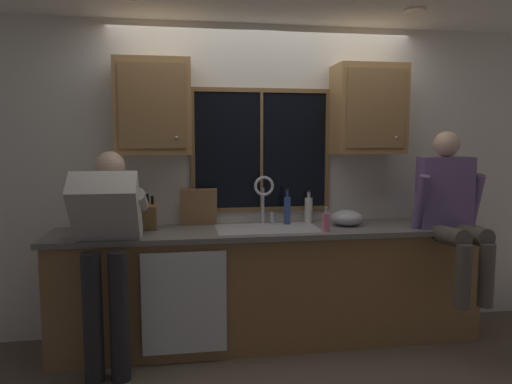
{
  "coord_description": "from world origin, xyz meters",
  "views": [
    {
      "loc": [
        -0.69,
        -3.91,
        1.61
      ],
      "look_at": [
        -0.11,
        -0.3,
        1.21
      ],
      "focal_mm": 33.25,
      "sensor_mm": 36.0,
      "label": 1
    }
  ],
  "objects_px": {
    "cutting_board": "(198,207)",
    "person_standing": "(107,237)",
    "soap_dispenser": "(326,222)",
    "knife_block": "(148,216)",
    "bottle_green_glass": "(287,210)",
    "person_sitting_on_counter": "(451,206)",
    "bottle_tall_clear": "(308,209)",
    "mixing_bowl": "(347,218)"
  },
  "relations": [
    {
      "from": "person_standing",
      "to": "cutting_board",
      "type": "distance_m",
      "value": 0.83
    },
    {
      "from": "soap_dispenser",
      "to": "bottle_tall_clear",
      "type": "distance_m",
      "value": 0.43
    },
    {
      "from": "bottle_tall_clear",
      "to": "mixing_bowl",
      "type": "bearing_deg",
      "value": -35.68
    },
    {
      "from": "person_sitting_on_counter",
      "to": "knife_block",
      "type": "height_order",
      "value": "person_sitting_on_counter"
    },
    {
      "from": "soap_dispenser",
      "to": "bottle_tall_clear",
      "type": "height_order",
      "value": "bottle_tall_clear"
    },
    {
      "from": "bottle_green_glass",
      "to": "soap_dispenser",
      "type": "bearing_deg",
      "value": -57.93
    },
    {
      "from": "person_standing",
      "to": "soap_dispenser",
      "type": "relative_size",
      "value": 7.93
    },
    {
      "from": "bottle_tall_clear",
      "to": "person_sitting_on_counter",
      "type": "bearing_deg",
      "value": -26.97
    },
    {
      "from": "bottle_green_glass",
      "to": "mixing_bowl",
      "type": "bearing_deg",
      "value": -14.61
    },
    {
      "from": "knife_block",
      "to": "bottle_green_glass",
      "type": "distance_m",
      "value": 1.12
    },
    {
      "from": "person_standing",
      "to": "soap_dispenser",
      "type": "distance_m",
      "value": 1.59
    },
    {
      "from": "person_standing",
      "to": "person_sitting_on_counter",
      "type": "xyz_separation_m",
      "value": [
        2.56,
        0.03,
        0.15
      ]
    },
    {
      "from": "person_standing",
      "to": "person_sitting_on_counter",
      "type": "bearing_deg",
      "value": 0.64
    },
    {
      "from": "person_sitting_on_counter",
      "to": "bottle_green_glass",
      "type": "height_order",
      "value": "person_sitting_on_counter"
    },
    {
      "from": "knife_block",
      "to": "bottle_green_glass",
      "type": "height_order",
      "value": "knife_block"
    },
    {
      "from": "cutting_board",
      "to": "bottle_tall_clear",
      "type": "xyz_separation_m",
      "value": [
        0.93,
        0.02,
        -0.04
      ]
    },
    {
      "from": "knife_block",
      "to": "bottle_green_glass",
      "type": "xyz_separation_m",
      "value": [
        1.11,
        0.1,
        0.01
      ]
    },
    {
      "from": "person_standing",
      "to": "knife_block",
      "type": "xyz_separation_m",
      "value": [
        0.25,
        0.37,
        0.08
      ]
    },
    {
      "from": "mixing_bowl",
      "to": "knife_block",
      "type": "bearing_deg",
      "value": 179.01
    },
    {
      "from": "person_sitting_on_counter",
      "to": "knife_block",
      "type": "relative_size",
      "value": 3.92
    },
    {
      "from": "soap_dispenser",
      "to": "knife_block",
      "type": "bearing_deg",
      "value": 169.12
    },
    {
      "from": "bottle_tall_clear",
      "to": "bottle_green_glass",
      "type": "bearing_deg",
      "value": -160.27
    },
    {
      "from": "cutting_board",
      "to": "bottle_tall_clear",
      "type": "height_order",
      "value": "cutting_board"
    },
    {
      "from": "cutting_board",
      "to": "soap_dispenser",
      "type": "distance_m",
      "value": 1.03
    },
    {
      "from": "person_sitting_on_counter",
      "to": "cutting_board",
      "type": "bearing_deg",
      "value": 165.74
    },
    {
      "from": "person_standing",
      "to": "bottle_green_glass",
      "type": "height_order",
      "value": "person_standing"
    },
    {
      "from": "soap_dispenser",
      "to": "person_sitting_on_counter",
      "type": "bearing_deg",
      "value": -4.82
    },
    {
      "from": "person_standing",
      "to": "cutting_board",
      "type": "relative_size",
      "value": 4.96
    },
    {
      "from": "person_sitting_on_counter",
      "to": "mixing_bowl",
      "type": "bearing_deg",
      "value": 156.73
    },
    {
      "from": "soap_dispenser",
      "to": "bottle_green_glass",
      "type": "xyz_separation_m",
      "value": [
        -0.22,
        0.35,
        0.05
      ]
    },
    {
      "from": "soap_dispenser",
      "to": "bottle_green_glass",
      "type": "height_order",
      "value": "bottle_green_glass"
    },
    {
      "from": "soap_dispenser",
      "to": "bottle_tall_clear",
      "type": "xyz_separation_m",
      "value": [
        -0.02,
        0.42,
        0.04
      ]
    },
    {
      "from": "person_standing",
      "to": "bottle_green_glass",
      "type": "xyz_separation_m",
      "value": [
        1.37,
        0.46,
        0.09
      ]
    },
    {
      "from": "person_standing",
      "to": "soap_dispenser",
      "type": "height_order",
      "value": "person_standing"
    },
    {
      "from": "person_standing",
      "to": "soap_dispenser",
      "type": "xyz_separation_m",
      "value": [
        1.59,
        0.11,
        0.04
      ]
    },
    {
      "from": "knife_block",
      "to": "soap_dispenser",
      "type": "distance_m",
      "value": 1.36
    },
    {
      "from": "knife_block",
      "to": "bottle_tall_clear",
      "type": "distance_m",
      "value": 1.32
    },
    {
      "from": "mixing_bowl",
      "to": "bottle_tall_clear",
      "type": "bearing_deg",
      "value": 144.32
    },
    {
      "from": "cutting_board",
      "to": "person_standing",
      "type": "bearing_deg",
      "value": -141.17
    },
    {
      "from": "cutting_board",
      "to": "mixing_bowl",
      "type": "bearing_deg",
      "value": -8.42
    },
    {
      "from": "bottle_green_glass",
      "to": "bottle_tall_clear",
      "type": "height_order",
      "value": "bottle_green_glass"
    },
    {
      "from": "person_standing",
      "to": "bottle_green_glass",
      "type": "relative_size",
      "value": 5.22
    }
  ]
}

